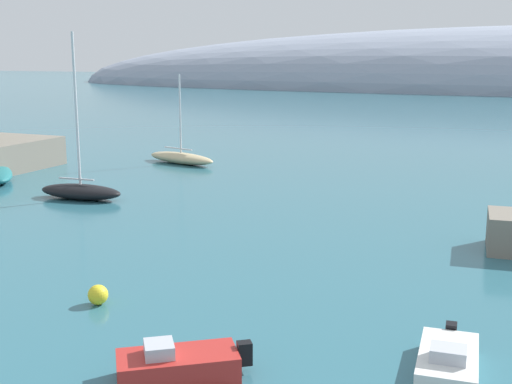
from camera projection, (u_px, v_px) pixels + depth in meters
name	position (u px, v px, depth m)	size (l,w,h in m)	color
sailboat_sand_near_shore	(181.00, 158.00, 59.13)	(7.70, 3.86, 7.84)	#C6B284
sailboat_black_mid_mooring	(81.00, 190.00, 44.61)	(6.11, 2.55, 10.96)	black
motorboat_red_foreground	(178.00, 365.00, 19.88)	(3.85, 3.39, 1.20)	red
motorboat_white_alongside_breakwater	(448.00, 361.00, 20.26)	(2.02, 4.07, 1.07)	white
mooring_buoy_yellow	(98.00, 295.00, 25.81)	(0.79, 0.79, 0.79)	yellow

